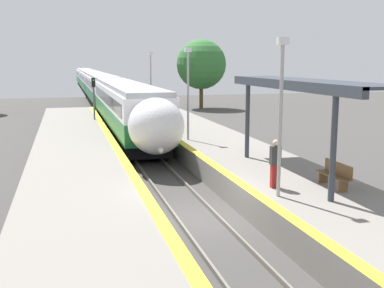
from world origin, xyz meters
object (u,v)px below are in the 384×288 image
(train, at_px, (96,84))
(lamppost_mid, at_px, (188,87))
(lamppost_near, at_px, (281,107))
(railway_signal, at_px, (94,99))
(lamppost_far, at_px, (151,80))
(platform_bench, at_px, (335,174))
(person_waiting, at_px, (275,163))

(train, relative_size, lamppost_mid, 18.70)
(lamppost_near, height_order, lamppost_mid, same)
(railway_signal, xyz_separation_m, lamppost_near, (4.54, -23.18, 1.41))
(lamppost_far, bearing_deg, train, 94.37)
(lamppost_mid, bearing_deg, lamppost_near, -90.00)
(lamppost_far, bearing_deg, platform_bench, -84.12)
(person_waiting, relative_size, lamppost_near, 0.33)
(train, relative_size, person_waiting, 55.97)
(platform_bench, height_order, railway_signal, railway_signal)
(person_waiting, xyz_separation_m, lamppost_near, (-0.34, -1.02, 2.06))
(railway_signal, distance_m, lamppost_near, 23.66)
(person_waiting, bearing_deg, platform_bench, -12.95)
(train, xyz_separation_m, railway_signal, (-2.14, -32.17, 0.37))
(person_waiting, xyz_separation_m, lamppost_far, (-0.34, 22.95, 2.06))
(platform_bench, bearing_deg, lamppost_near, -167.40)
(platform_bench, bearing_deg, lamppost_far, 95.88)
(train, relative_size, platform_bench, 55.17)
(person_waiting, distance_m, lamppost_mid, 11.16)
(train, bearing_deg, lamppost_near, -87.52)
(train, xyz_separation_m, lamppost_far, (2.40, -31.38, 1.78))
(platform_bench, height_order, lamppost_far, lamppost_far)
(railway_signal, height_order, lamppost_near, lamppost_near)
(lamppost_mid, bearing_deg, train, 93.17)
(train, distance_m, railway_signal, 32.25)
(train, bearing_deg, platform_bench, -84.98)
(person_waiting, bearing_deg, train, 92.88)
(railway_signal, relative_size, lamppost_near, 0.82)
(platform_bench, bearing_deg, lamppost_mid, 101.91)
(lamppost_near, height_order, lamppost_far, same)
(person_waiting, height_order, lamppost_far, lamppost_far)
(person_waiting, relative_size, railway_signal, 0.41)
(platform_bench, xyz_separation_m, person_waiting, (-2.08, 0.48, 0.41))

